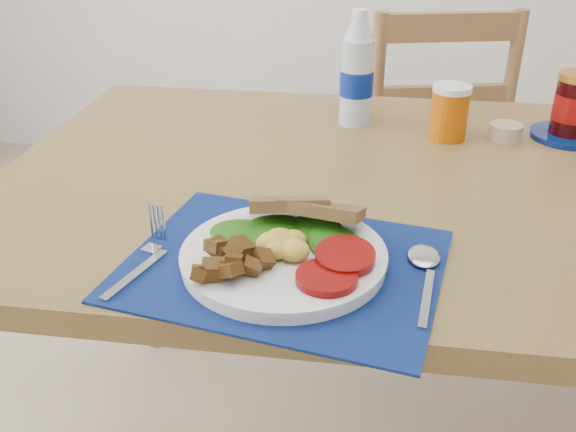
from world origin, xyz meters
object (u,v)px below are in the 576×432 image
(water_bottle, at_px, (357,75))
(juice_glass, at_px, (449,114))
(chair_far, at_px, (426,130))
(breakfast_plate, at_px, (279,252))
(jam_on_saucer, at_px, (574,110))

(water_bottle, distance_m, juice_glass, 0.20)
(chair_far, distance_m, breakfast_plate, 1.11)
(chair_far, distance_m, water_bottle, 0.59)
(water_bottle, bearing_deg, breakfast_plate, -96.80)
(breakfast_plate, distance_m, water_bottle, 0.58)
(chair_far, xyz_separation_m, jam_on_saucer, (0.24, -0.51, 0.24))
(juice_glass, height_order, jam_on_saucer, jam_on_saucer)
(chair_far, distance_m, juice_glass, 0.59)
(chair_far, distance_m, jam_on_saucer, 0.61)
(breakfast_plate, bearing_deg, jam_on_saucer, 45.71)
(water_bottle, relative_size, jam_on_saucer, 1.61)
(chair_far, bearing_deg, water_bottle, 55.33)
(breakfast_plate, relative_size, juice_glass, 2.68)
(chair_far, xyz_separation_m, juice_glass, (-0.00, -0.54, 0.23))
(chair_far, height_order, water_bottle, chair_far)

